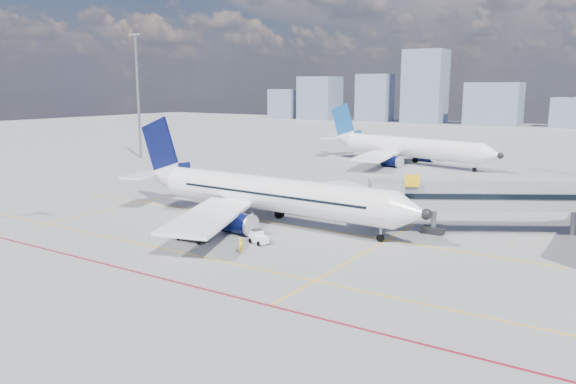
{
  "coord_description": "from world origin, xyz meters",
  "views": [
    {
      "loc": [
        34.62,
        -41.75,
        14.65
      ],
      "look_at": [
        3.62,
        6.27,
        4.0
      ],
      "focal_mm": 35.0,
      "sensor_mm": 36.0,
      "label": 1
    }
  ],
  "objects_px": {
    "baggage_tug": "(258,237)",
    "belt_loader": "(203,215)",
    "ramp_worker": "(241,246)",
    "second_aircraft": "(405,147)",
    "main_aircraft": "(261,193)",
    "cargo_dolly": "(192,231)"
  },
  "relations": [
    {
      "from": "baggage_tug",
      "to": "cargo_dolly",
      "type": "relative_size",
      "value": 0.64
    },
    {
      "from": "main_aircraft",
      "to": "second_aircraft",
      "type": "xyz_separation_m",
      "value": [
        -4.64,
        54.8,
        -0.0
      ]
    },
    {
      "from": "main_aircraft",
      "to": "cargo_dolly",
      "type": "xyz_separation_m",
      "value": [
        -0.95,
        -10.09,
        -2.21
      ]
    },
    {
      "from": "main_aircraft",
      "to": "ramp_worker",
      "type": "bearing_deg",
      "value": -60.67
    },
    {
      "from": "cargo_dolly",
      "to": "second_aircraft",
      "type": "bearing_deg",
      "value": 91.42
    },
    {
      "from": "main_aircraft",
      "to": "cargo_dolly",
      "type": "height_order",
      "value": "main_aircraft"
    },
    {
      "from": "main_aircraft",
      "to": "belt_loader",
      "type": "bearing_deg",
      "value": -150.04
    },
    {
      "from": "ramp_worker",
      "to": "second_aircraft",
      "type": "bearing_deg",
      "value": 8.67
    },
    {
      "from": "second_aircraft",
      "to": "cargo_dolly",
      "type": "relative_size",
      "value": 11.48
    },
    {
      "from": "second_aircraft",
      "to": "belt_loader",
      "type": "height_order",
      "value": "second_aircraft"
    },
    {
      "from": "second_aircraft",
      "to": "baggage_tug",
      "type": "bearing_deg",
      "value": -66.44
    },
    {
      "from": "second_aircraft",
      "to": "belt_loader",
      "type": "distance_m",
      "value": 57.96
    },
    {
      "from": "cargo_dolly",
      "to": "belt_loader",
      "type": "distance_m",
      "value": 8.55
    },
    {
      "from": "main_aircraft",
      "to": "belt_loader",
      "type": "xyz_separation_m",
      "value": [
        -5.83,
        -3.08,
        -2.64
      ]
    },
    {
      "from": "ramp_worker",
      "to": "baggage_tug",
      "type": "bearing_deg",
      "value": 10.38
    },
    {
      "from": "baggage_tug",
      "to": "cargo_dolly",
      "type": "height_order",
      "value": "cargo_dolly"
    },
    {
      "from": "belt_loader",
      "to": "cargo_dolly",
      "type": "bearing_deg",
      "value": -46.46
    },
    {
      "from": "baggage_tug",
      "to": "cargo_dolly",
      "type": "xyz_separation_m",
      "value": [
        -5.94,
        -2.66,
        0.37
      ]
    },
    {
      "from": "main_aircraft",
      "to": "baggage_tug",
      "type": "relative_size",
      "value": 17.74
    },
    {
      "from": "baggage_tug",
      "to": "belt_loader",
      "type": "distance_m",
      "value": 11.66
    },
    {
      "from": "cargo_dolly",
      "to": "baggage_tug",
      "type": "bearing_deg",
      "value": 22.31
    },
    {
      "from": "belt_loader",
      "to": "ramp_worker",
      "type": "height_order",
      "value": "belt_loader"
    }
  ]
}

